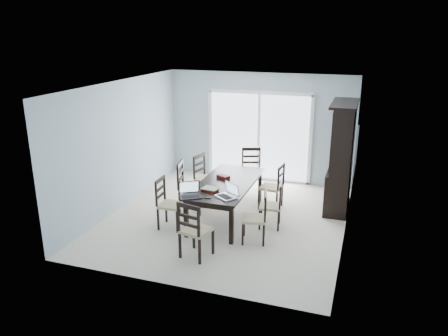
% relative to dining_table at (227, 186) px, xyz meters
% --- Properties ---
extents(floor, '(5.00, 5.00, 0.00)m').
position_rel_dining_table_xyz_m(floor, '(0.00, 0.00, -0.67)').
color(floor, beige).
rests_on(floor, ground).
extents(ceiling, '(5.00, 5.00, 0.00)m').
position_rel_dining_table_xyz_m(ceiling, '(0.00, 0.00, 1.93)').
color(ceiling, white).
rests_on(ceiling, back_wall).
extents(back_wall, '(4.50, 0.02, 2.60)m').
position_rel_dining_table_xyz_m(back_wall, '(0.00, 2.50, 0.63)').
color(back_wall, '#9FB2BE').
rests_on(back_wall, floor).
extents(wall_left, '(0.02, 5.00, 2.60)m').
position_rel_dining_table_xyz_m(wall_left, '(-2.25, 0.00, 0.63)').
color(wall_left, '#9FB2BE').
rests_on(wall_left, floor).
extents(wall_right, '(0.02, 5.00, 2.60)m').
position_rel_dining_table_xyz_m(wall_right, '(2.25, 0.00, 0.63)').
color(wall_right, '#9FB2BE').
rests_on(wall_right, floor).
extents(balcony, '(4.50, 2.00, 0.10)m').
position_rel_dining_table_xyz_m(balcony, '(0.00, 3.50, -0.72)').
color(balcony, gray).
rests_on(balcony, ground).
extents(railing, '(4.50, 0.06, 1.10)m').
position_rel_dining_table_xyz_m(railing, '(0.00, 4.50, -0.12)').
color(railing, '#99999E').
rests_on(railing, balcony).
extents(dining_table, '(1.00, 2.20, 0.75)m').
position_rel_dining_table_xyz_m(dining_table, '(0.00, 0.00, 0.00)').
color(dining_table, black).
rests_on(dining_table, floor).
extents(china_hutch, '(0.50, 1.38, 2.20)m').
position_rel_dining_table_xyz_m(china_hutch, '(2.02, 1.25, 0.40)').
color(china_hutch, black).
rests_on(china_hutch, floor).
extents(sliding_door, '(2.52, 0.05, 2.18)m').
position_rel_dining_table_xyz_m(sliding_door, '(0.00, 2.48, 0.41)').
color(sliding_door, silver).
rests_on(sliding_door, floor).
extents(chair_left_near, '(0.45, 0.43, 1.10)m').
position_rel_dining_table_xyz_m(chair_left_near, '(-0.94, -0.73, -0.09)').
color(chair_left_near, black).
rests_on(chair_left_near, floor).
extents(chair_left_mid, '(0.54, 0.53, 1.20)m').
position_rel_dining_table_xyz_m(chair_left_mid, '(-0.88, 0.09, -0.04)').
color(chair_left_mid, black).
rests_on(chair_left_mid, floor).
extents(chair_left_far, '(0.53, 0.52, 1.14)m').
position_rel_dining_table_xyz_m(chair_left_far, '(-0.80, 0.83, -0.07)').
color(chair_left_far, black).
rests_on(chair_left_far, floor).
extents(chair_right_near, '(0.48, 0.47, 1.05)m').
position_rel_dining_table_xyz_m(chair_right_near, '(0.85, -0.76, -0.12)').
color(chair_right_near, black).
rests_on(chair_right_near, floor).
extents(chair_right_mid, '(0.44, 0.43, 1.01)m').
position_rel_dining_table_xyz_m(chair_right_mid, '(0.98, -0.10, -0.14)').
color(chair_right_mid, black).
rests_on(chair_right_mid, floor).
extents(chair_right_far, '(0.46, 0.45, 1.10)m').
position_rel_dining_table_xyz_m(chair_right_far, '(0.80, 0.79, -0.09)').
color(chair_right_far, black).
rests_on(chair_right_far, floor).
extents(chair_end_near, '(0.51, 0.52, 1.14)m').
position_rel_dining_table_xyz_m(chair_end_near, '(-0.01, -1.68, -0.07)').
color(chair_end_near, black).
rests_on(chair_end_near, floor).
extents(chair_end_far, '(0.56, 0.56, 1.15)m').
position_rel_dining_table_xyz_m(chair_end_far, '(0.05, 1.63, -0.06)').
color(chair_end_far, black).
rests_on(chair_end_far, floor).
extents(laptop_dark, '(0.45, 0.42, 0.26)m').
position_rel_dining_table_xyz_m(laptop_dark, '(-0.35, -0.95, 0.14)').
color(laptop_dark, black).
rests_on(laptop_dark, dining_table).
extents(laptop_silver, '(0.44, 0.41, 0.25)m').
position_rel_dining_table_xyz_m(laptop_silver, '(0.23, -0.76, 0.14)').
color(laptop_silver, '#B7B7B9').
rests_on(laptop_silver, dining_table).
extents(book_stack, '(0.32, 0.26, 0.05)m').
position_rel_dining_table_xyz_m(book_stack, '(-0.15, -0.52, 0.10)').
color(book_stack, maroon).
rests_on(book_stack, dining_table).
extents(cell_phone, '(0.12, 0.06, 0.01)m').
position_rel_dining_table_xyz_m(cell_phone, '(-0.05, -0.89, 0.08)').
color(cell_phone, black).
rests_on(cell_phone, dining_table).
extents(game_box, '(0.29, 0.22, 0.06)m').
position_rel_dining_table_xyz_m(game_box, '(-0.13, 0.19, 0.11)').
color(game_box, '#4E130F').
rests_on(game_box, dining_table).
extents(hot_tub, '(1.99, 1.82, 0.94)m').
position_rel_dining_table_xyz_m(hot_tub, '(-0.34, 3.57, -0.20)').
color(hot_tub, maroon).
rests_on(hot_tub, balcony).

